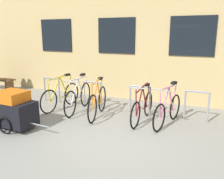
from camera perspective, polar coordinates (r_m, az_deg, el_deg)
ground_plane at (r=5.15m, az=-0.09°, el=-12.02°), size 42.00×42.00×0.00m
storefront_building at (r=10.23m, az=13.21°, el=13.68°), size 28.00×5.22×4.64m
bike_rack at (r=6.66m, az=6.73°, el=-1.66°), size 6.62×0.05×0.80m
bicycle_white at (r=6.94m, az=-8.08°, el=-1.86°), size 0.44×1.82×1.06m
bicycle_maroon at (r=6.14m, az=7.33°, el=-4.20°), size 0.44×1.70×1.00m
bicycle_pink at (r=6.01m, az=13.26°, el=-4.75°), size 0.50×1.64×1.05m
bicycle_orange at (r=6.44m, az=-3.48°, el=-2.96°), size 0.47×1.68×1.06m
bicycle_yellow at (r=7.28m, az=-12.20°, el=-1.45°), size 0.44×1.73×1.03m
bike_trailer at (r=6.02m, az=-22.34°, el=-4.51°), size 1.47×0.73×0.92m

